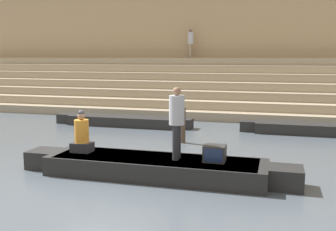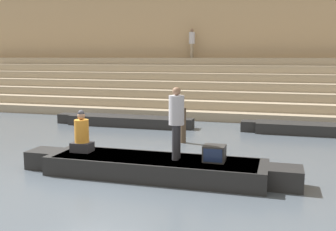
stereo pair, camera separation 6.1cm
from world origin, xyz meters
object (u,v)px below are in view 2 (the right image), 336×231
person_rowing (82,135)px  tv_set (214,153)px  moored_boat_shore (124,120)px  mooring_post (183,125)px  person_standing (176,118)px  person_on_steps (192,41)px  moored_boat_distant (313,129)px  rowboat_main (155,167)px

person_rowing → tv_set: size_ratio=2.13×
moored_boat_shore → mooring_post: (3.35, -2.68, 0.40)m
person_standing → person_on_steps: (-2.71, 13.83, 2.39)m
moored_boat_distant → person_on_steps: 10.16m
moored_boat_shore → person_standing: bearing=-63.4°
rowboat_main → person_on_steps: bearing=100.7°
person_rowing → tv_set: 3.56m
rowboat_main → person_standing: size_ratio=3.97×
rowboat_main → mooring_post: mooring_post is taller
moored_boat_distant → tv_set: bearing=-112.8°
moored_boat_distant → mooring_post: bearing=-148.2°
person_rowing → moored_boat_distant: person_rowing is taller
moored_boat_distant → person_standing: bearing=-119.2°
moored_boat_shore → person_on_steps: bearing=73.4°
person_rowing → mooring_post: bearing=68.5°
person_rowing → moored_boat_distant: 9.29m
moored_boat_shore → rowboat_main: bearing=-67.1°
person_rowing → mooring_post: size_ratio=0.90×
person_standing → moored_boat_distant: bearing=61.8°
tv_set → person_standing: bearing=178.5°
mooring_post → person_on_steps: 10.57m
person_rowing → moored_boat_shore: (-1.54, 6.61, -0.70)m
person_standing → moored_boat_distant: size_ratio=0.32×
moored_boat_shore → person_rowing: bearing=-82.2°
rowboat_main → tv_set: tv_set is taller
moored_boat_distant → rowboat_main: bearing=-122.4°
moored_boat_shore → person_on_steps: (1.43, 7.19, 3.68)m
person_rowing → person_on_steps: person_on_steps is taller
moored_boat_shore → mooring_post: bearing=-44.0°
person_on_steps → mooring_post: bearing=-43.3°
rowboat_main → mooring_post: size_ratio=5.67×
mooring_post → person_on_steps: bearing=101.0°
person_on_steps → person_rowing: bearing=-53.8°
moored_boat_distant → mooring_post: size_ratio=4.40×
moored_boat_distant → person_on_steps: bearing=131.5°
moored_boat_shore → mooring_post: size_ratio=4.98×
rowboat_main → person_rowing: bearing=179.2°
person_rowing → tv_set: person_rowing is taller
moored_boat_shore → moored_boat_distant: size_ratio=1.13×
person_on_steps → tv_set: bearing=-39.4°
rowboat_main → moored_boat_distant: (4.22, 6.90, -0.03)m
tv_set → mooring_post: bearing=111.2°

